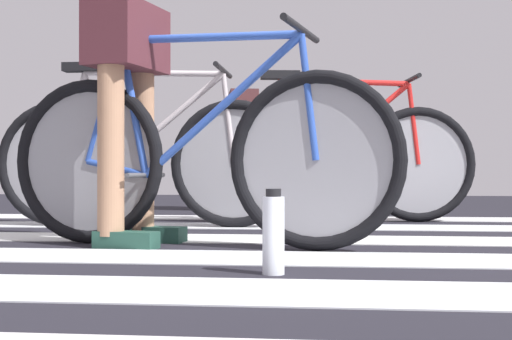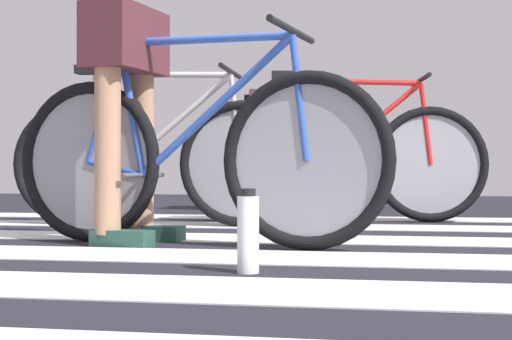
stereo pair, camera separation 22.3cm
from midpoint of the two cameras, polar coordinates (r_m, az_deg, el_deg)
The scene contains 9 objects.
ground at distance 2.88m, azimuth 4.93°, elevation -6.58°, with size 18.00×14.00×0.02m.
crosswalk_markings at distance 3.09m, azimuth 5.68°, elevation -5.91°, with size 5.44×4.26×0.00m.
bicycle_1_of_4 at distance 3.13m, azimuth -3.08°, elevation 1.20°, with size 1.71×0.56×0.93m.
cyclist_1_of_4 at distance 3.29m, azimuth -8.03°, elevation 6.03°, with size 0.38×0.45×1.03m.
bicycle_2_of_4 at distance 4.29m, azimuth -6.42°, elevation 0.85°, with size 1.74×0.52×0.93m.
bicycle_3_of_4 at distance 4.64m, azimuth 8.32°, elevation 0.77°, with size 1.73×0.53×0.93m.
bicycle_4_of_4 at distance 6.05m, azimuth 4.53°, elevation 0.57°, with size 1.71×0.56×0.93m.
cyclist_4_of_4 at distance 6.04m, azimuth 1.60°, elevation 2.81°, with size 0.38×0.45×0.96m.
water_bottle at distance 2.29m, azimuth 2.14°, elevation -4.84°, with size 0.07×0.07×0.26m.
Camera 2 is at (0.36, -2.85, 0.33)m, focal length 52.44 mm.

